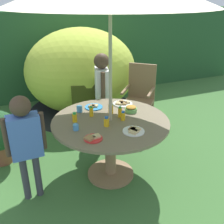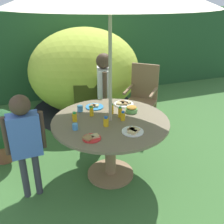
{
  "view_description": "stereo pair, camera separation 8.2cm",
  "coord_description": "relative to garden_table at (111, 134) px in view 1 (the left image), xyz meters",
  "views": [
    {
      "loc": [
        -0.97,
        -2.4,
        2.02
      ],
      "look_at": [
        0.03,
        0.03,
        0.82
      ],
      "focal_mm": 41.52,
      "sensor_mm": 36.0,
      "label": 1
    },
    {
      "loc": [
        -0.89,
        -2.43,
        2.02
      ],
      "look_at": [
        0.03,
        0.03,
        0.82
      ],
      "focal_mm": 41.52,
      "sensor_mm": 36.0,
      "label": 2
    }
  ],
  "objects": [
    {
      "name": "child_in_white_shirt",
      "position": [
        0.26,
        0.98,
        0.24
      ],
      "size": [
        0.26,
        0.42,
        1.28
      ],
      "rotation": [
        0.0,
        0.0,
        -1.83
      ],
      "color": "brown",
      "rests_on": "ground_plane"
    },
    {
      "name": "juice_bottle_near_left",
      "position": [
        -0.16,
        0.18,
        0.23
      ],
      "size": [
        0.05,
        0.05,
        0.12
      ],
      "color": "yellow",
      "rests_on": "garden_table"
    },
    {
      "name": "plate_near_right",
      "position": [
        0.12,
        -0.34,
        0.18
      ],
      "size": [
        0.22,
        0.22,
        0.03
      ],
      "color": "white",
      "rests_on": "garden_table"
    },
    {
      "name": "dome_tent",
      "position": [
        0.25,
        2.03,
        0.18
      ],
      "size": [
        2.27,
        2.27,
        1.52
      ],
      "rotation": [
        0.0,
        0.0,
        -0.13
      ],
      "color": "#B2C63F",
      "rests_on": "ground_plane"
    },
    {
      "name": "wooden_chair",
      "position": [
        0.93,
        1.05,
        -0.02
      ],
      "size": [
        0.65,
        0.66,
        1.02
      ],
      "rotation": [
        0.0,
        0.0,
        -0.73
      ],
      "color": "brown",
      "rests_on": "ground_plane"
    },
    {
      "name": "plate_mid_right",
      "position": [
        -0.31,
        -0.32,
        0.18
      ],
      "size": [
        0.18,
        0.18,
        0.03
      ],
      "color": "red",
      "rests_on": "garden_table"
    },
    {
      "name": "cup_far",
      "position": [
        -0.26,
        0.35,
        0.21
      ],
      "size": [
        0.07,
        0.07,
        0.07
      ],
      "primitive_type": "cylinder",
      "color": "#4C99D8",
      "rests_on": "garden_table"
    },
    {
      "name": "snack_bowl",
      "position": [
        0.31,
        0.12,
        0.21
      ],
      "size": [
        0.14,
        0.14,
        0.08
      ],
      "color": "#66B259",
      "rests_on": "garden_table"
    },
    {
      "name": "juice_bottle_far_right",
      "position": [
        0.13,
        -0.05,
        0.22
      ],
      "size": [
        0.05,
        0.05,
        0.11
      ],
      "color": "yellow",
      "rests_on": "garden_table"
    },
    {
      "name": "ground_plane",
      "position": [
        0.0,
        0.0,
        -0.58
      ],
      "size": [
        10.0,
        10.0,
        0.02
      ],
      "primitive_type": "cube",
      "color": "#3D6B33"
    },
    {
      "name": "plate_center_front",
      "position": [
        0.31,
        0.36,
        0.18
      ],
      "size": [
        0.25,
        0.25,
        0.03
      ],
      "color": "white",
      "rests_on": "garden_table"
    },
    {
      "name": "plate_mid_left",
      "position": [
        -0.06,
        0.4,
        0.18
      ],
      "size": [
        0.22,
        0.22,
        0.03
      ],
      "color": "#338CD8",
      "rests_on": "garden_table"
    },
    {
      "name": "child_in_blue_shirt",
      "position": [
        -0.92,
        -0.03,
        0.18
      ],
      "size": [
        0.4,
        0.2,
        1.17
      ],
      "rotation": [
        0.0,
        0.0,
        0.03
      ],
      "color": "#3F3F47",
      "rests_on": "ground_plane"
    },
    {
      "name": "juice_bottle_back_edge",
      "position": [
        -0.09,
        -0.12,
        0.22
      ],
      "size": [
        0.06,
        0.06,
        0.11
      ],
      "color": "yellow",
      "rests_on": "garden_table"
    },
    {
      "name": "cup_near",
      "position": [
        -0.42,
        -0.08,
        0.2
      ],
      "size": [
        0.06,
        0.06,
        0.06
      ],
      "primitive_type": "cylinder",
      "color": "#4C99D8",
      "rests_on": "garden_table"
    },
    {
      "name": "garden_table",
      "position": [
        0.0,
        0.0,
        0.0
      ],
      "size": [
        1.31,
        1.31,
        0.74
      ],
      "color": "#93704C",
      "rests_on": "ground_plane"
    },
    {
      "name": "juice_bottle_center_back",
      "position": [
        0.07,
        0.17,
        0.23
      ],
      "size": [
        0.06,
        0.06,
        0.12
      ],
      "color": "yellow",
      "rests_on": "garden_table"
    },
    {
      "name": "hedge_backdrop",
      "position": [
        0.0,
        3.16,
        0.3
      ],
      "size": [
        9.0,
        0.7,
        1.74
      ],
      "primitive_type": "cube",
      "color": "#234C28",
      "rests_on": "ground_plane"
    },
    {
      "name": "juice_bottle_far_left",
      "position": [
        -0.38,
        0.11,
        0.22
      ],
      "size": [
        0.05,
        0.05,
        0.11
      ],
      "color": "yellow",
      "rests_on": "garden_table"
    },
    {
      "name": "juice_bottle_front_edge",
      "position": [
        0.13,
        0.03,
        0.23
      ],
      "size": [
        0.04,
        0.04,
        0.13
      ],
      "color": "yellow",
      "rests_on": "garden_table"
    }
  ]
}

